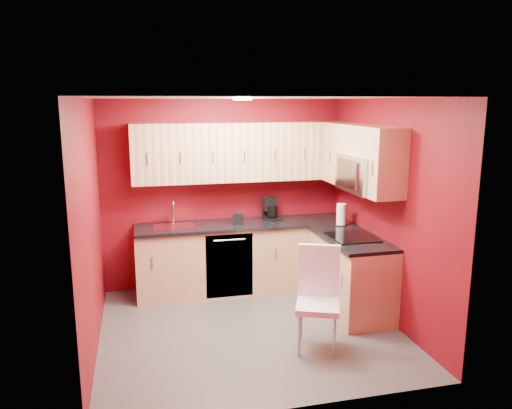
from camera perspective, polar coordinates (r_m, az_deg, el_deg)
name	(u,v)px	position (r m, az deg, el deg)	size (l,w,h in m)	color
floor	(249,329)	(5.68, -0.75, -14.02)	(3.20, 3.20, 0.00)	#4A4745
ceiling	(249,98)	(5.12, -0.83, 12.09)	(3.20, 3.20, 0.00)	white
wall_back	(224,194)	(6.70, -3.63, 1.23)	(3.20, 3.20, 0.00)	maroon
wall_front	(292,263)	(3.86, 4.17, -6.66)	(3.20, 3.20, 0.00)	maroon
wall_left	(90,228)	(5.16, -18.42, -2.54)	(3.00, 3.00, 0.00)	maroon
wall_right	(387,211)	(5.82, 14.77, -0.75)	(3.00, 3.00, 0.00)	maroon
base_cabinets_back	(244,258)	(6.65, -1.38, -6.08)	(2.80, 0.60, 0.87)	tan
base_cabinets_right	(351,275)	(6.12, 10.76, -7.87)	(0.60, 1.30, 0.87)	tan
countertop_back	(244,224)	(6.51, -1.38, -2.30)	(2.80, 0.63, 0.04)	black
countertop_right	(351,238)	(5.97, 10.85, -3.81)	(0.63, 1.27, 0.04)	black
upper_cabinets_back	(241,152)	(6.49, -1.68, 6.04)	(2.80, 0.35, 0.75)	#D7B479
upper_cabinets_right	(358,151)	(6.03, 11.63, 5.97)	(0.35, 1.55, 0.75)	#D7B479
microwave	(364,173)	(5.83, 12.26, 3.50)	(0.42, 0.76, 0.42)	silver
cooktop	(352,237)	(5.93, 10.96, -3.67)	(0.50, 0.55, 0.01)	black
sink	(174,224)	(6.39, -9.33, -2.22)	(0.52, 0.42, 0.35)	silver
dishwasher_front	(229,266)	(6.33, -3.05, -7.01)	(0.60, 0.02, 0.82)	black
downlight	(243,99)	(5.41, -1.55, 11.91)	(0.20, 0.20, 0.01)	white
coffee_maker	(272,209)	(6.66, 1.89, -0.49)	(0.18, 0.24, 0.30)	black
napkin_holder	(238,218)	(6.45, -2.08, -1.60)	(0.13, 0.13, 0.14)	black
paper_towel	(341,215)	(6.45, 9.72, -1.14)	(0.16, 0.16, 0.28)	white
dining_chair	(318,300)	(5.10, 7.08, -10.80)	(0.42, 0.44, 1.04)	white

